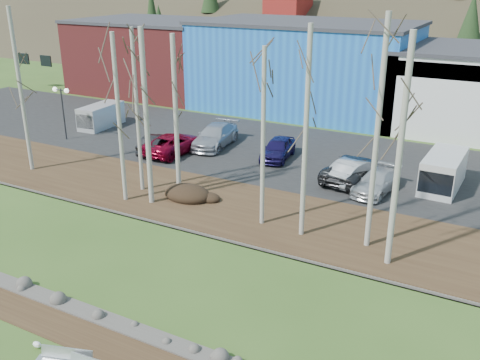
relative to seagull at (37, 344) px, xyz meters
The scene contains 29 objects.
dirt_strip 1.55m from the seagull, 67.08° to the left, with size 80.00×1.80×0.03m, color #382616.
near_bank_rocks 2.49m from the seagull, 76.08° to the left, with size 80.00×0.80×0.50m, color #47423D, non-canonical shape.
river 6.55m from the seagull, 84.75° to the left, with size 80.00×8.00×0.90m, color black, non-canonical shape.
far_bank_rocks 10.63m from the seagull, 86.77° to the left, with size 80.00×0.80×0.46m, color #47423D, non-canonical shape.
far_bank 13.83m from the seagull, 87.52° to the left, with size 80.00×7.00×0.15m, color #382616.
parking_lot 24.32m from the seagull, 88.59° to the left, with size 80.00×14.00×0.14m, color black.
building_brick 45.05m from the seagull, 121.41° to the left, with size 16.32×12.24×7.80m.
building_blue 38.90m from the seagull, 98.02° to the left, with size 20.40×12.24×8.30m.
seagull is the anchor object (origin of this frame).
dirt_mound 13.94m from the seagull, 101.26° to the left, with size 2.91×2.05×0.57m, color black.
birch_0 20.17m from the seagull, 138.81° to the left, with size 0.26×0.26×10.47m.
birch_1 15.48m from the seagull, 113.59° to the left, with size 0.23×0.23×9.56m.
birch_2 15.34m from the seagull, 104.47° to the left, with size 0.28×0.28×9.27m.
birch_3 13.93m from the seagull, 116.11° to the left, with size 0.24×0.24×9.47m.
birch_4 13.77m from the seagull, 109.03° to the left, with size 0.29×0.29×9.77m.
birch_5 13.75m from the seagull, 78.52° to the left, with size 0.22×0.22×9.13m.
birch_6 15.88m from the seagull, 51.06° to the left, with size 0.27×0.27×10.26m.
birch_7 14.37m from the seagull, 68.55° to the left, with size 0.25×0.25×10.26m.
birch_8 16.19m from the seagull, 57.74° to the left, with size 0.25×0.25×10.84m.
street_lamp 26.31m from the seagull, 133.08° to the left, with size 1.57×0.37×4.11m.
car_0 21.95m from the seagull, 115.45° to the left, with size 1.45×4.17×1.37m, color black.
car_1 21.84m from the seagull, 112.27° to the left, with size 2.43×5.27×1.46m, color maroon.
car_2 24.02m from the seagull, 105.69° to the left, with size 2.23×5.49×1.59m, color #A7A8AF.
car_3 22.75m from the seagull, 92.70° to the left, with size 1.75×4.36×1.49m, color #191247.
car_4 21.40m from the seagull, 76.27° to the left, with size 1.62×4.65×1.53m, color #A4A4A6.
car_5 21.63m from the seagull, 77.29° to the left, with size 2.51×5.44×1.51m, color #292A2C.
car_6 20.94m from the seagull, 71.24° to the left, with size 1.81×4.44×1.29m, color #BABBBD.
van_white 24.49m from the seagull, 65.69° to the left, with size 2.16×4.88×2.11m.
van_grey 29.22m from the seagull, 127.78° to the left, with size 2.12×4.44×1.89m.
Camera 1 is at (13.08, -9.54, 12.41)m, focal length 40.00 mm.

